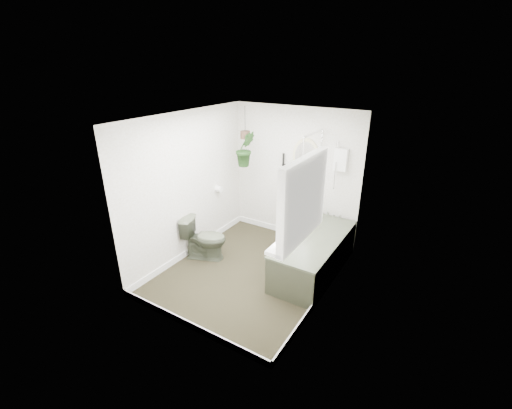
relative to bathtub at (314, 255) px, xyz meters
The scene contains 22 objects.
floor 0.99m from the bathtub, 147.99° to the right, with size 2.30×2.80×0.02m, color black.
ceiling 2.23m from the bathtub, 147.99° to the right, with size 2.30×2.80×0.02m, color white.
wall_back 1.49m from the bathtub, 131.32° to the left, with size 2.30×0.02×2.30m, color white.
wall_front 2.24m from the bathtub, 112.73° to the right, with size 2.30×0.02×2.30m, color white.
wall_left 2.20m from the bathtub, 165.69° to the right, with size 0.02×2.80×2.30m, color white.
wall_right 1.06m from the bathtub, 54.25° to the right, with size 0.02×2.80×2.30m, color white.
skirting 0.97m from the bathtub, 147.99° to the right, with size 2.30×2.80×0.10m, color white.
bathtub is the anchor object (origin of this frame).
bath_screen 1.15m from the bathtub, 123.96° to the left, with size 0.04×0.72×1.40m, color silver, non-canonical shape.
shower_box 1.51m from the bathtub, 90.00° to the left, with size 0.20×0.10×0.35m, color white.
oval_mirror 1.61m from the bathtub, 124.55° to the left, with size 0.46×0.03×0.62m, color beige.
wall_sconce 1.72m from the bathtub, 139.28° to the left, with size 0.04×0.04×0.22m, color black.
toilet_roll_holder 2.01m from the bathtub, behind, with size 0.11×0.11×0.11m, color white.
window_recess 1.84m from the bathtub, 76.41° to the right, with size 0.08×1.00×0.90m, color white.
window_sill 1.54m from the bathtub, 79.61° to the right, with size 0.18×1.00×0.04m, color white.
window_blinds 1.83m from the bathtub, 78.46° to the right, with size 0.01×0.86×0.76m, color white.
toilet 1.74m from the bathtub, 162.00° to the right, with size 0.39×0.68×0.70m, color #4A513E.
pedestal_sink 0.92m from the bathtub, 131.10° to the left, with size 0.50×0.42×0.84m, color #4A513E, non-canonical shape.
sill_plant 1.73m from the bathtub, 81.05° to the right, with size 0.21×0.18×0.23m, color black.
hanging_plant 2.05m from the bathtub, 163.30° to the left, with size 0.32×0.26×0.59m, color black.
soap_bottle 0.66m from the bathtub, 122.37° to the right, with size 0.09×0.09×0.19m, color black.
hanging_pot 2.20m from the bathtub, 163.30° to the left, with size 0.16×0.16×0.12m, color #38261B.
Camera 1 is at (2.37, -3.69, 2.96)m, focal length 24.00 mm.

